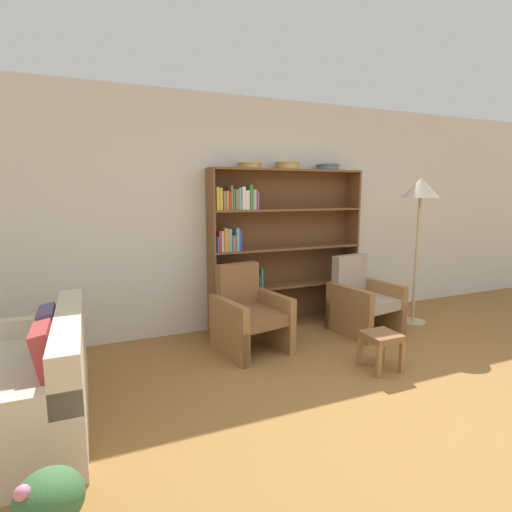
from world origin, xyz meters
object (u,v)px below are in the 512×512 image
bookshelf (272,250)px  potted_plant (49,506)px  bowl_sage (288,165)px  couch (32,386)px  armchair_cushioned (362,300)px  bowl_stoneware (249,165)px  floor_lamp (420,196)px  footstool (381,341)px  armchair_leather (249,314)px  bowl_copper (328,167)px

bookshelf → potted_plant: bearing=-132.8°
bookshelf → bowl_sage: (0.19, -0.02, 1.02)m
bowl_sage → couch: size_ratio=0.18×
couch → armchair_cushioned: size_ratio=1.81×
bowl_stoneware → couch: (-2.19, -1.26, -1.67)m
floor_lamp → footstool: 2.08m
armchair_cushioned → potted_plant: size_ratio=2.20×
bowl_stoneware → footstool: 2.37m
bowl_stoneware → armchair_leather: bearing=-113.1°
bowl_stoneware → floor_lamp: size_ratio=0.15×
bookshelf → armchair_leather: 0.99m
bookshelf → couch: bearing=-152.8°
bowl_copper → armchair_leather: bowl_copper is taller
bookshelf → floor_lamp: 1.93m
bookshelf → potted_plant: (-2.30, -2.48, -0.72)m
floor_lamp → potted_plant: size_ratio=4.50×
armchair_cushioned → armchair_leather: bearing=-9.5°
bowl_sage → footstool: bowl_sage is taller
bookshelf → footstool: bearing=-75.7°
armchair_cushioned → potted_plant: bearing=20.8°
bookshelf → potted_plant: bookshelf is taller
bowl_sage → floor_lamp: 1.67m
bowl_stoneware → bowl_copper: bearing=0.0°
bookshelf → armchair_cushioned: bookshelf is taller
bowl_sage → armchair_leather: bearing=-142.0°
bowl_copper → floor_lamp: (0.95, -0.60, -0.36)m
couch → armchair_leather: 2.06m
armchair_cushioned → floor_lamp: size_ratio=0.49×
bowl_sage → armchair_leather: size_ratio=0.33×
bookshelf → bowl_sage: 1.03m
bowl_stoneware → armchair_cushioned: 2.07m
floor_lamp → bowl_copper: bearing=148.0°
bowl_stoneware → armchair_leather: bowl_stoneware is taller
potted_plant → armchair_leather: bearing=47.1°
potted_plant → floor_lamp: bearing=25.0°
couch → footstool: 2.90m
bookshelf → armchair_cushioned: bearing=-33.3°
armchair_leather → floor_lamp: (2.26, -0.02, 1.22)m
bowl_sage → armchair_leather: 1.84m
bowl_stoneware → armchair_cushioned: bowl_stoneware is taller
bowl_sage → armchair_cushioned: 1.84m
couch → armchair_leather: size_ratio=1.81×
potted_plant → armchair_cushioned: bearing=30.4°
bowl_copper → floor_lamp: bearing=-32.0°
couch → bookshelf: bearing=-62.6°
bookshelf → potted_plant: size_ratio=4.82×
bookshelf → floor_lamp: bookshelf is taller
armchair_leather → footstool: armchair_leather is taller
bowl_stoneware → floor_lamp: bowl_stoneware is taller
footstool → couch: bearing=174.8°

